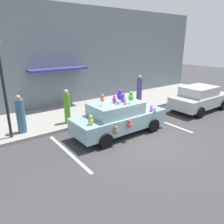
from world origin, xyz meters
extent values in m
plane|color=#38383A|center=(0.00, 0.00, 0.00)|extent=(60.00, 60.00, 0.00)
cube|color=gray|center=(0.00, 5.00, 0.07)|extent=(24.00, 4.00, 0.15)
cube|color=slate|center=(0.00, 7.15, 3.20)|extent=(24.00, 0.30, 6.40)
cube|color=navy|center=(-1.02, 6.60, 2.55)|extent=(3.60, 1.10, 0.12)
cube|color=silver|center=(2.47, 1.00, 0.00)|extent=(0.12, 3.60, 0.01)
cube|color=silver|center=(-3.18, 1.00, 0.00)|extent=(0.12, 3.60, 0.01)
cube|color=#83A7AF|center=(-0.38, 1.27, 0.64)|extent=(4.52, 1.69, 0.68)
cube|color=#83A7AF|center=(-0.60, 1.27, 1.26)|extent=(2.35, 1.49, 0.56)
cylinder|color=black|center=(1.03, 2.12, 0.32)|extent=(0.64, 0.22, 0.64)
cylinder|color=black|center=(1.03, 0.43, 0.32)|extent=(0.64, 0.22, 0.64)
cylinder|color=black|center=(-1.78, 2.12, 0.32)|extent=(0.64, 0.22, 0.64)
cylinder|color=black|center=(-1.78, 0.43, 0.32)|extent=(0.64, 0.22, 0.64)
ellipsoid|color=green|center=(0.72, 0.96, 1.12)|extent=(0.24, 0.20, 0.28)
sphere|color=green|center=(0.72, 0.96, 1.32)|extent=(0.15, 0.15, 0.15)
ellipsoid|color=olive|center=(-1.30, 0.35, 0.64)|extent=(0.20, 0.16, 0.24)
sphere|color=olive|center=(-1.30, 0.35, 0.81)|extent=(0.13, 0.13, 0.13)
ellipsoid|color=#96CA58|center=(-1.43, 1.81, 1.11)|extent=(0.22, 0.18, 0.25)
sphere|color=#96CA58|center=(-1.43, 1.81, 1.29)|extent=(0.14, 0.14, 0.14)
ellipsoid|color=#CF5A8A|center=(-0.50, 0.76, 1.65)|extent=(0.16, 0.13, 0.18)
sphere|color=#CF5A8A|center=(-0.50, 0.76, 1.77)|extent=(0.10, 0.10, 0.10)
ellipsoid|color=#62C5DF|center=(0.98, 0.36, 1.08)|extent=(0.17, 0.14, 0.20)
sphere|color=#62C5DF|center=(0.98, 0.36, 1.21)|extent=(0.11, 0.11, 0.11)
ellipsoid|color=#A94BAE|center=(-1.27, 0.93, 1.15)|extent=(0.28, 0.23, 0.33)
sphere|color=#A94BAE|center=(-1.27, 0.93, 1.38)|extent=(0.18, 0.18, 0.18)
ellipsoid|color=gold|center=(-2.18, 0.87, 1.12)|extent=(0.24, 0.19, 0.28)
sphere|color=gold|center=(-2.18, 0.87, 1.32)|extent=(0.15, 0.15, 0.15)
ellipsoid|color=#BA2E77|center=(-0.40, 1.27, 1.88)|extent=(0.18, 0.15, 0.21)
sphere|color=#BA2E77|center=(-0.40, 1.27, 2.02)|extent=(0.11, 0.11, 0.11)
ellipsoid|color=#4C34B9|center=(-1.56, 1.18, 1.14)|extent=(0.27, 0.22, 0.31)
sphere|color=#4C34B9|center=(-1.56, 1.18, 1.36)|extent=(0.17, 0.17, 0.17)
ellipsoid|color=#D34DE0|center=(1.04, 0.62, 1.10)|extent=(0.19, 0.16, 0.23)
sphere|color=#D34DE0|center=(1.04, 0.62, 1.25)|extent=(0.12, 0.12, 0.12)
ellipsoid|color=#4E3899|center=(-0.25, 1.21, 1.69)|extent=(0.23, 0.19, 0.27)
sphere|color=#4E3899|center=(-0.25, 1.21, 1.87)|extent=(0.15, 0.15, 0.15)
ellipsoid|color=#CA1CE6|center=(0.62, 1.12, 1.09)|extent=(0.18, 0.15, 0.21)
sphere|color=#CA1CE6|center=(0.62, 1.12, 1.24)|extent=(0.12, 0.12, 0.12)
ellipsoid|color=#CC21BB|center=(-0.68, 1.28, 1.67)|extent=(0.19, 0.16, 0.22)
sphere|color=#CC21BB|center=(-0.68, 1.28, 1.83)|extent=(0.12, 0.12, 0.12)
ellipsoid|color=#3A1F9F|center=(-0.55, 1.06, 1.88)|extent=(0.28, 0.23, 0.33)
sphere|color=#3A1F9F|center=(-0.55, 1.06, 2.10)|extent=(0.18, 0.18, 0.18)
ellipsoid|color=#23D254|center=(0.82, 0.92, 1.12)|extent=(0.23, 0.19, 0.27)
sphere|color=#23D254|center=(0.82, 0.92, 1.31)|extent=(0.15, 0.15, 0.15)
ellipsoid|color=#EA464C|center=(-0.58, 0.34, 0.75)|extent=(0.22, 0.18, 0.26)
sphere|color=#EA464C|center=(-0.58, 0.34, 0.93)|extent=(0.14, 0.14, 0.14)
ellipsoid|color=#CA4792|center=(0.67, 0.84, 1.14)|extent=(0.26, 0.21, 0.31)
sphere|color=#CA4792|center=(0.67, 0.84, 1.35)|extent=(0.17, 0.17, 0.17)
ellipsoid|color=orange|center=(-1.36, 1.24, 1.83)|extent=(0.19, 0.16, 0.22)
sphere|color=orange|center=(-1.36, 1.24, 1.98)|extent=(0.12, 0.12, 0.12)
ellipsoid|color=#78DD5C|center=(0.56, 1.84, 1.08)|extent=(0.16, 0.13, 0.19)
sphere|color=#78DD5C|center=(0.56, 1.84, 1.21)|extent=(0.10, 0.10, 0.10)
ellipsoid|color=green|center=(-0.15, 0.77, 1.81)|extent=(0.25, 0.21, 0.30)
sphere|color=green|center=(-0.15, 0.77, 2.02)|extent=(0.16, 0.16, 0.16)
cube|color=#B7B7BC|center=(5.94, 1.10, 0.64)|extent=(4.15, 1.76, 0.68)
cube|color=#B7B7BC|center=(5.73, 1.10, 1.26)|extent=(2.16, 1.55, 0.56)
cylinder|color=black|center=(7.23, 1.98, 0.32)|extent=(0.64, 0.22, 0.64)
cylinder|color=black|center=(7.23, 0.22, 0.32)|extent=(0.64, 0.22, 0.64)
cylinder|color=black|center=(4.65, 1.98, 0.32)|extent=(0.64, 0.22, 0.64)
cylinder|color=black|center=(4.65, 0.22, 0.32)|extent=(0.64, 0.22, 0.64)
ellipsoid|color=brown|center=(1.99, 3.97, 0.41)|extent=(0.41, 0.34, 0.52)
sphere|color=brown|center=(1.99, 3.97, 0.78)|extent=(0.29, 0.29, 0.29)
sphere|color=brown|center=(1.89, 3.97, 0.88)|extent=(0.12, 0.12, 0.12)
sphere|color=brown|center=(2.09, 3.97, 0.88)|extent=(0.12, 0.12, 0.12)
cylinder|color=black|center=(-4.69, 3.50, 2.09)|extent=(0.12, 0.12, 3.89)
cylinder|color=#424090|center=(4.24, 4.82, 0.92)|extent=(0.38, 0.38, 1.55)
sphere|color=tan|center=(4.24, 4.82, 1.82)|extent=(0.25, 0.25, 0.25)
cylinder|color=#386279|center=(-4.13, 3.78, 0.93)|extent=(0.39, 0.39, 1.57)
sphere|color=tan|center=(-4.13, 3.78, 1.82)|extent=(0.20, 0.20, 0.20)
cylinder|color=#52A923|center=(-1.90, 3.66, 0.91)|extent=(0.31, 0.31, 1.51)
sphere|color=tan|center=(-1.90, 3.66, 1.78)|extent=(0.24, 0.24, 0.24)
camera|label=1|loc=(-6.30, -6.11, 4.17)|focal=34.51mm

